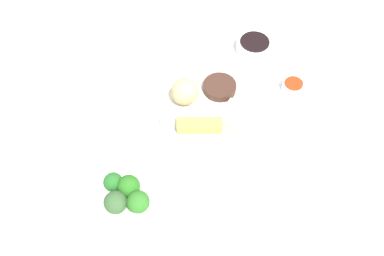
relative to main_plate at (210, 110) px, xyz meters
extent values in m
cube|color=white|center=(0.04, 0.02, -0.02)|extent=(2.20, 2.20, 0.02)
cylinder|color=white|center=(0.00, 0.00, 0.00)|extent=(0.26, 0.26, 0.02)
sphere|color=tan|center=(-0.06, -0.03, 0.04)|extent=(0.07, 0.07, 0.07)
cube|color=tan|center=(0.03, -0.06, 0.02)|extent=(0.09, 0.10, 0.03)
cube|color=beige|center=(0.06, 0.03, 0.01)|extent=(0.09, 0.10, 0.01)
cylinder|color=#40271E|center=(-0.03, 0.06, 0.02)|extent=(0.09, 0.09, 0.02)
cylinder|color=white|center=(0.08, -0.29, 0.00)|extent=(0.20, 0.20, 0.01)
sphere|color=#2E7023|center=(0.11, -0.29, 0.03)|extent=(0.05, 0.05, 0.05)
sphere|color=#276E1E|center=(0.06, -0.29, 0.03)|extent=(0.05, 0.05, 0.05)
sphere|color=#246724|center=(0.03, -0.30, 0.03)|extent=(0.04, 0.04, 0.04)
sphere|color=#365A2F|center=(0.08, -0.33, 0.03)|extent=(0.05, 0.05, 0.05)
cylinder|color=white|center=(-0.09, 0.24, 0.01)|extent=(0.10, 0.10, 0.03)
cylinder|color=black|center=(-0.09, 0.24, 0.03)|extent=(0.08, 0.08, 0.00)
cylinder|color=white|center=(0.08, 0.22, 0.00)|extent=(0.06, 0.06, 0.02)
cylinder|color=red|center=(0.08, 0.22, 0.02)|extent=(0.05, 0.05, 0.00)
cylinder|color=silver|center=(-0.19, -0.26, 0.02)|extent=(0.06, 0.06, 0.06)
camera|label=1|loc=(0.49, -0.46, 0.87)|focal=40.63mm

